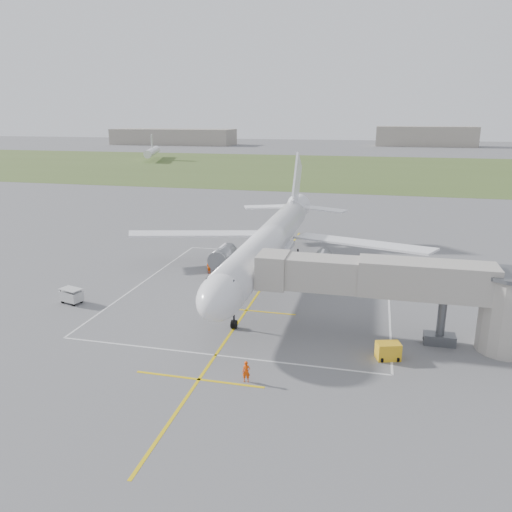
% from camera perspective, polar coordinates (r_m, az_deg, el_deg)
% --- Properties ---
extents(ground, '(700.00, 700.00, 0.00)m').
position_cam_1_polar(ground, '(59.55, 1.32, -2.71)').
color(ground, '#5C5B5E').
rests_on(ground, ground).
extents(grass_strip, '(700.00, 120.00, 0.02)m').
position_cam_1_polar(grass_strip, '(186.54, 9.95, 9.78)').
color(grass_strip, '#465A27').
rests_on(grass_strip, ground).
extents(apron_markings, '(28.20, 60.00, 0.01)m').
position_cam_1_polar(apron_markings, '(54.20, 0.01, -4.60)').
color(apron_markings, '#DFBB0D').
rests_on(apron_markings, ground).
extents(airliner, '(38.93, 46.75, 13.52)m').
position_cam_1_polar(airliner, '(59.02, 1.50, 1.56)').
color(airliner, white).
rests_on(airliner, ground).
extents(jet_bridge, '(23.40, 5.00, 7.20)m').
position_cam_1_polar(jet_bridge, '(44.22, 17.81, -3.68)').
color(jet_bridge, '#9C968D').
rests_on(jet_bridge, ground).
extents(gpu_unit, '(2.13, 1.75, 1.39)m').
position_cam_1_polar(gpu_unit, '(42.04, 14.87, -10.46)').
color(gpu_unit, gold).
rests_on(gpu_unit, ground).
extents(baggage_cart, '(2.56, 1.95, 1.58)m').
position_cam_1_polar(baggage_cart, '(55.47, -20.35, -4.27)').
color(baggage_cart, '#BBBBBB').
rests_on(baggage_cart, ground).
extents(ramp_worker_nose, '(0.64, 0.47, 1.62)m').
position_cam_1_polar(ramp_worker_nose, '(37.48, -1.12, -13.09)').
color(ramp_worker_nose, '#DE4207').
rests_on(ramp_worker_nose, ground).
extents(ramp_worker_wing, '(1.04, 0.98, 1.70)m').
position_cam_1_polar(ramp_worker_wing, '(61.93, -5.34, -1.21)').
color(ramp_worker_wing, '#E44E07').
rests_on(ramp_worker_wing, ground).
extents(distant_hangars, '(345.00, 49.00, 12.00)m').
position_cam_1_polar(distant_hangars, '(321.91, 8.75, 13.20)').
color(distant_hangars, gray).
rests_on(distant_hangars, ground).
extents(distant_aircraft, '(191.54, 66.08, 8.85)m').
position_cam_1_polar(distant_aircraft, '(223.74, 11.45, 11.59)').
color(distant_aircraft, white).
rests_on(distant_aircraft, ground).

